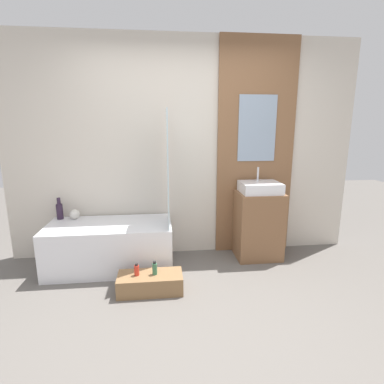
# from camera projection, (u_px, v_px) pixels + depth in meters

# --- Properties ---
(ground_plane) EXTENTS (12.00, 12.00, 0.00)m
(ground_plane) POSITION_uv_depth(u_px,v_px,m) (202.00, 331.00, 2.37)
(ground_plane) COLOR #605B56
(wall_tiled_back) EXTENTS (4.20, 0.06, 2.60)m
(wall_tiled_back) POSITION_uv_depth(u_px,v_px,m) (184.00, 150.00, 3.61)
(wall_tiled_back) COLOR beige
(wall_tiled_back) RESTS_ON ground_plane
(wall_wood_accent) EXTENTS (0.95, 0.04, 2.60)m
(wall_wood_accent) POSITION_uv_depth(u_px,v_px,m) (256.00, 148.00, 3.65)
(wall_wood_accent) COLOR brown
(wall_wood_accent) RESTS_ON ground_plane
(bathtub) EXTENTS (1.37, 0.66, 0.52)m
(bathtub) POSITION_uv_depth(u_px,v_px,m) (111.00, 246.00, 3.38)
(bathtub) COLOR white
(bathtub) RESTS_ON ground_plane
(glass_shower_screen) EXTENTS (0.01, 0.47, 1.24)m
(glass_shower_screen) POSITION_uv_depth(u_px,v_px,m) (167.00, 169.00, 3.18)
(glass_shower_screen) COLOR silver
(glass_shower_screen) RESTS_ON bathtub
(wooden_step_bench) EXTENTS (0.63, 0.29, 0.18)m
(wooden_step_bench) POSITION_uv_depth(u_px,v_px,m) (150.00, 283.00, 2.92)
(wooden_step_bench) COLOR olive
(wooden_step_bench) RESTS_ON ground_plane
(vanity_cabinet) EXTENTS (0.53, 0.43, 0.81)m
(vanity_cabinet) POSITION_uv_depth(u_px,v_px,m) (258.00, 225.00, 3.63)
(vanity_cabinet) COLOR brown
(vanity_cabinet) RESTS_ON ground_plane
(sink) EXTENTS (0.46, 0.38, 0.29)m
(sink) POSITION_uv_depth(u_px,v_px,m) (260.00, 187.00, 3.53)
(sink) COLOR white
(sink) RESTS_ON vanity_cabinet
(vase_tall_dark) EXTENTS (0.07, 0.07, 0.25)m
(vase_tall_dark) POSITION_uv_depth(u_px,v_px,m) (60.00, 210.00, 3.47)
(vase_tall_dark) COLOR #2D1E33
(vase_tall_dark) RESTS_ON bathtub
(vase_round_light) EXTENTS (0.11, 0.11, 0.11)m
(vase_round_light) POSITION_uv_depth(u_px,v_px,m) (75.00, 214.00, 3.48)
(vase_round_light) COLOR silver
(vase_round_light) RESTS_ON bathtub
(bottle_soap_primary) EXTENTS (0.05, 0.05, 0.12)m
(bottle_soap_primary) POSITION_uv_depth(u_px,v_px,m) (137.00, 270.00, 2.87)
(bottle_soap_primary) COLOR red
(bottle_soap_primary) RESTS_ON wooden_step_bench
(bottle_soap_secondary) EXTENTS (0.05, 0.05, 0.14)m
(bottle_soap_secondary) POSITION_uv_depth(u_px,v_px,m) (155.00, 268.00, 2.89)
(bottle_soap_secondary) COLOR #38704C
(bottle_soap_secondary) RESTS_ON wooden_step_bench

